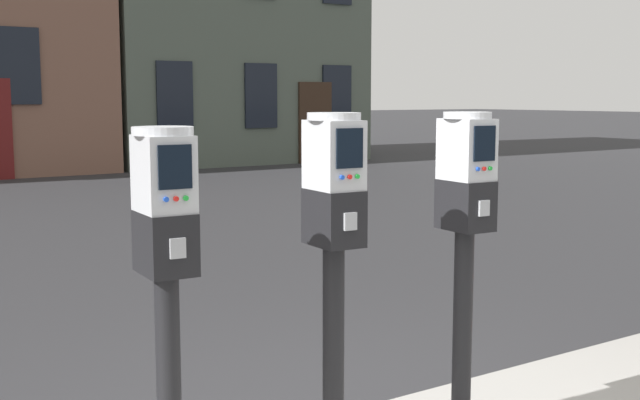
{
  "coord_description": "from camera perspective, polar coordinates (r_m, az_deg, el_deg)",
  "views": [
    {
      "loc": [
        -2.22,
        -2.98,
        1.72
      ],
      "look_at": [
        -0.39,
        -0.23,
        1.3
      ],
      "focal_mm": 45.26,
      "sensor_mm": 36.0,
      "label": 1
    }
  ],
  "objects": [
    {
      "name": "parking_meter_end_of_row",
      "position": [
        3.73,
        10.23,
        -1.1
      ],
      "size": [
        0.23,
        0.26,
        1.51
      ],
      "rotation": [
        0.0,
        0.0,
        -1.63
      ],
      "color": "black",
      "rests_on": "sidewalk_slab"
    },
    {
      "name": "parking_meter_near_kerb",
      "position": [
        2.92,
        -10.86,
        -3.9
      ],
      "size": [
        0.23,
        0.26,
        1.48
      ],
      "rotation": [
        0.0,
        0.0,
        -1.63
      ],
      "color": "black",
      "rests_on": "sidewalk_slab"
    },
    {
      "name": "parking_meter_twin_adjacent",
      "position": [
        3.27,
        0.98,
        -2.1
      ],
      "size": [
        0.23,
        0.26,
        1.52
      ],
      "rotation": [
        0.0,
        0.0,
        -1.63
      ],
      "color": "black",
      "rests_on": "sidewalk_slab"
    }
  ]
}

